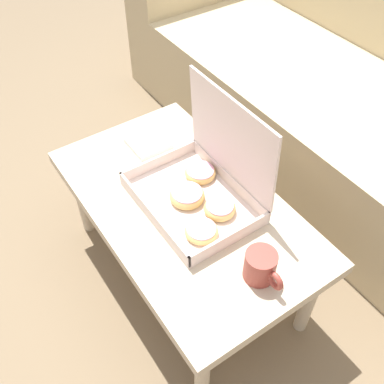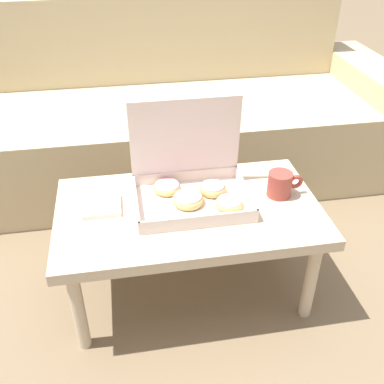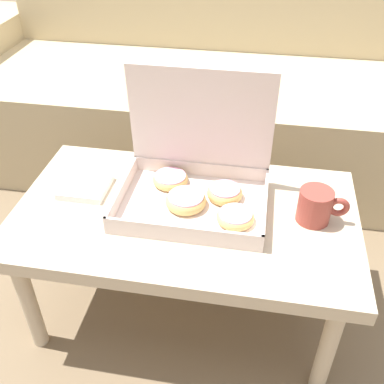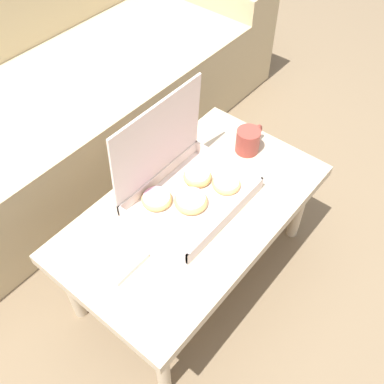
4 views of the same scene
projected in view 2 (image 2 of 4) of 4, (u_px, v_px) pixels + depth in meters
ground_plane at (184, 265)px, 1.89m from camera, size 12.00×12.00×0.00m
couch at (159, 119)px, 2.41m from camera, size 2.54×0.87×0.87m
coffee_table at (189, 218)px, 1.59m from camera, size 0.92×0.53×0.39m
pastry_box at (193, 183)px, 1.58m from camera, size 0.40×0.29×0.34m
coffee_mug at (281, 184)px, 1.60m from camera, size 0.13×0.09×0.09m
napkin_stack at (102, 206)px, 1.55m from camera, size 0.13×0.13×0.02m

